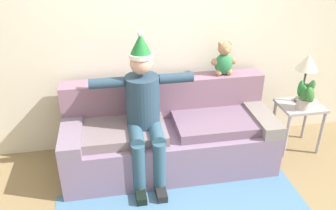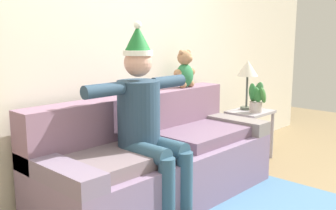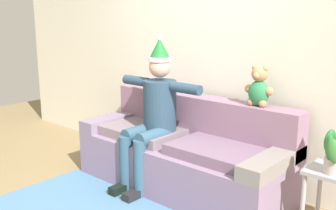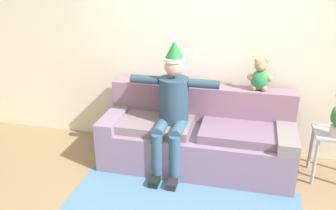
# 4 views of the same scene
# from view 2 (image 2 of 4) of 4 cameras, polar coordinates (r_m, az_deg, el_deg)

# --- Properties ---
(back_wall) EXTENTS (7.00, 0.10, 2.70)m
(back_wall) POSITION_cam_2_polar(r_m,az_deg,el_deg) (3.71, -7.37, 8.64)
(back_wall) COLOR silver
(back_wall) RESTS_ON ground_plane
(couch) EXTENTS (2.23, 0.86, 0.91)m
(couch) POSITION_cam_2_polar(r_m,az_deg,el_deg) (3.51, -1.64, -8.00)
(couch) COLOR slate
(couch) RESTS_ON ground_plane
(person_seated) EXTENTS (1.02, 0.77, 1.54)m
(person_seated) POSITION_cam_2_polar(r_m,az_deg,el_deg) (3.09, -3.01, -2.13)
(person_seated) COLOR #273F54
(person_seated) RESTS_ON ground_plane
(teddy_bear) EXTENTS (0.29, 0.17, 0.38)m
(teddy_bear) POSITION_cam_2_polar(r_m,az_deg,el_deg) (4.01, 2.44, 4.98)
(teddy_bear) COLOR #2B7746
(teddy_bear) RESTS_ON couch
(side_table) EXTENTS (0.48, 0.40, 0.58)m
(side_table) POSITION_cam_2_polar(r_m,az_deg,el_deg) (4.66, 11.73, -2.12)
(side_table) COLOR #9B969D
(side_table) RESTS_ON ground_plane
(table_lamp) EXTENTS (0.24, 0.24, 0.57)m
(table_lamp) POSITION_cam_2_polar(r_m,az_deg,el_deg) (4.64, 11.38, 4.86)
(table_lamp) COLOR #465143
(table_lamp) RESTS_ON side_table
(potted_plant) EXTENTS (0.22, 0.23, 0.35)m
(potted_plant) POSITION_cam_2_polar(r_m,az_deg,el_deg) (4.53, 12.63, 1.10)
(potted_plant) COLOR #B7AAA3
(potted_plant) RESTS_ON side_table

